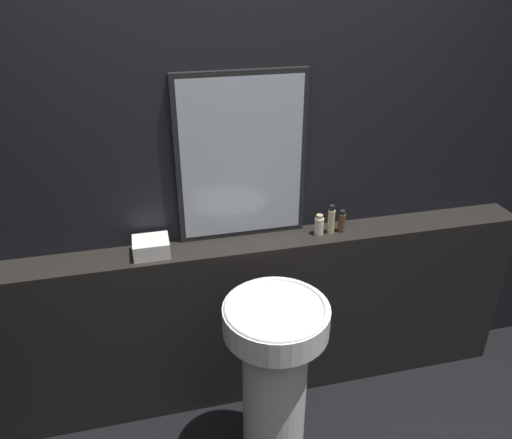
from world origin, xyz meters
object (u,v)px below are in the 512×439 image
(pedestal_sink, at_px, (275,374))
(conditioner_bottle, at_px, (331,220))
(shampoo_bottle, at_px, (319,225))
(lotion_bottle, at_px, (342,222))
(towel_stack, at_px, (151,247))
(mirror, at_px, (242,159))

(pedestal_sink, xyz_separation_m, conditioner_bottle, (0.43, 0.48, 0.51))
(pedestal_sink, distance_m, conditioner_bottle, 0.82)
(shampoo_bottle, bearing_deg, pedestal_sink, -126.96)
(shampoo_bottle, relative_size, conditioner_bottle, 0.70)
(conditioner_bottle, xyz_separation_m, lotion_bottle, (0.06, -0.00, -0.02))
(towel_stack, bearing_deg, conditioner_bottle, 0.00)
(towel_stack, bearing_deg, lotion_bottle, 0.00)
(mirror, relative_size, lotion_bottle, 6.98)
(mirror, xyz_separation_m, conditioner_bottle, (0.45, -0.09, -0.35))
(pedestal_sink, distance_m, mirror, 1.03)
(pedestal_sink, bearing_deg, lotion_bottle, 44.65)
(mirror, xyz_separation_m, lotion_bottle, (0.51, -0.09, -0.36))
(towel_stack, height_order, conditioner_bottle, conditioner_bottle)
(pedestal_sink, height_order, conditioner_bottle, conditioner_bottle)
(mirror, height_order, towel_stack, mirror)
(shampoo_bottle, bearing_deg, mirror, 167.52)
(mirror, height_order, shampoo_bottle, mirror)
(pedestal_sink, relative_size, towel_stack, 5.52)
(towel_stack, xyz_separation_m, conditioner_bottle, (0.92, 0.00, 0.03))
(pedestal_sink, xyz_separation_m, towel_stack, (-0.50, 0.48, 0.48))
(conditioner_bottle, height_order, lotion_bottle, conditioner_bottle)
(lotion_bottle, bearing_deg, shampoo_bottle, 180.00)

